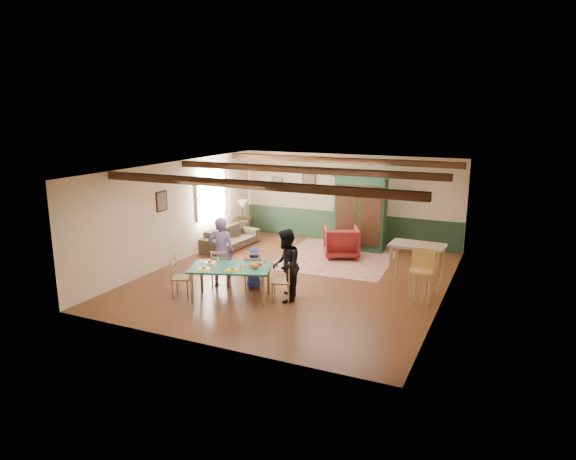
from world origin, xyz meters
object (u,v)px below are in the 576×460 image
at_px(dining_chair_end_right, 281,280).
at_px(bar_stool_right, 423,278).
at_px(person_child, 254,267).
at_px(cat, 254,265).
at_px(sofa, 230,238).
at_px(end_table, 243,228).
at_px(armchair, 341,242).
at_px(armoire, 361,212).
at_px(counter_table, 416,265).
at_px(person_woman, 286,265).
at_px(dining_chair_end_left, 182,277).
at_px(dining_chair_far_left, 221,268).
at_px(table_lamp, 242,209).
at_px(dining_table, 231,283).
at_px(bar_stool_left, 418,276).
at_px(person_man, 221,252).
at_px(dining_chair_far_right, 254,269).

relative_size(dining_chair_end_right, bar_stool_right, 0.76).
xyz_separation_m(person_child, cat, (0.41, -0.77, 0.32)).
distance_m(sofa, end_table, 1.24).
xyz_separation_m(person_child, armchair, (1.02, 3.20, -0.05)).
bearing_deg(sofa, dining_chair_end_right, -131.58).
distance_m(armoire, counter_table, 3.40).
bearing_deg(person_woman, dining_chair_end_left, -90.00).
xyz_separation_m(dining_chair_far_left, armoire, (1.96, 4.50, 0.67)).
bearing_deg(table_lamp, bar_stool_right, -29.18).
distance_m(table_lamp, counter_table, 6.44).
bearing_deg(armoire, dining_chair_far_left, -116.40).
distance_m(dining_chair_end_right, cat, 0.68).
relative_size(dining_chair_end_right, table_lamp, 1.56).
height_order(dining_table, end_table, dining_table).
xyz_separation_m(dining_chair_far_left, bar_stool_right, (4.44, 0.79, 0.14)).
distance_m(counter_table, bar_stool_left, 0.89).
height_order(dining_chair_far_left, armchair, dining_chair_far_left).
bearing_deg(person_man, dining_chair_far_right, 174.29).
relative_size(dining_chair_far_right, end_table, 1.43).
distance_m(cat, bar_stool_left, 3.52).
bearing_deg(sofa, bar_stool_right, -107.09).
bearing_deg(dining_chair_end_left, counter_table, -76.90).
height_order(armoire, sofa, armoire).
bearing_deg(cat, person_woman, 8.13).
xyz_separation_m(person_child, armoire, (1.26, 4.19, 0.65)).
bearing_deg(bar_stool_right, table_lamp, 149.31).
bearing_deg(dining_chair_far_right, armoire, -124.68).
bearing_deg(cat, counter_table, 20.06).
distance_m(person_man, person_woman, 1.75).
bearing_deg(table_lamp, person_child, -57.21).
relative_size(dining_chair_far_left, armoire, 0.40).
bearing_deg(counter_table, person_woman, -138.85).
relative_size(dining_chair_far_left, person_woman, 0.58).
bearing_deg(person_woman, end_table, -159.75).
bearing_deg(table_lamp, dining_table, -63.11).
xyz_separation_m(person_child, end_table, (-2.58, 4.00, -0.16)).
relative_size(person_child, bar_stool_left, 0.89).
relative_size(armchair, end_table, 1.49).
relative_size(armchair, bar_stool_right, 0.80).
distance_m(person_woman, bar_stool_left, 2.85).
height_order(person_man, person_child, person_man).
relative_size(dining_chair_far_left, table_lamp, 1.56).
xyz_separation_m(person_woman, bar_stool_left, (2.57, 1.20, -0.25)).
bearing_deg(dining_chair_end_right, person_man, -117.30).
height_order(dining_table, person_man, person_man).
bearing_deg(person_child, bar_stool_left, 173.07).
bearing_deg(sofa, dining_chair_far_right, -136.90).
relative_size(dining_table, dining_chair_end_left, 1.89).
xyz_separation_m(dining_table, armchair, (1.14, 4.04, 0.07)).
relative_size(dining_chair_far_right, person_man, 0.55).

